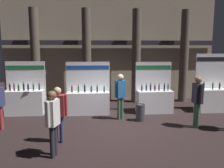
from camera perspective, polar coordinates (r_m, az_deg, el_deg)
ground_plane at (r=8.39m, az=2.11°, el=-10.72°), size 24.00×24.00×0.00m
hall_colonnade at (r=12.47m, az=-0.31°, el=8.50°), size 11.28×1.14×5.63m
exhibitor_booth_0 at (r=10.55m, az=-20.68°, el=-3.79°), size 1.66×0.72×2.25m
exhibitor_booth_1 at (r=10.03m, az=-5.90°, el=-4.11°), size 1.90×0.66×2.23m
exhibitor_booth_2 at (r=10.35m, az=10.45°, el=-3.77°), size 1.60×0.66×2.21m
exhibitor_booth_3 at (r=11.34m, az=23.93°, el=-3.03°), size 1.59×0.66×2.57m
trash_bin at (r=9.12m, az=7.03°, el=-7.02°), size 0.35×0.35×0.66m
visitor_1 at (r=6.14m, az=-14.43°, el=-8.08°), size 0.33×0.53×1.75m
visitor_2 at (r=9.07m, az=2.10°, el=-2.19°), size 0.47×0.33×1.82m
visitor_3 at (r=8.67m, az=20.36°, el=-3.00°), size 0.28×0.53×1.84m
visitor_5 at (r=7.01m, az=-13.21°, el=-6.19°), size 0.57×0.27×1.69m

